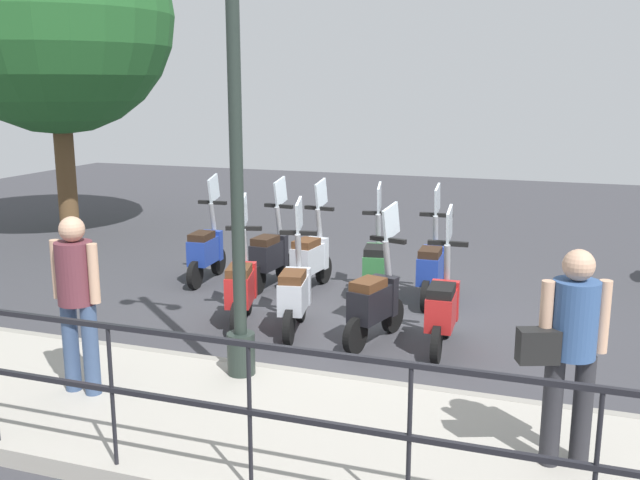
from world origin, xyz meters
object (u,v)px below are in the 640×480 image
(pedestrian_with_bag, at_px, (570,342))
(scooter_near_2, at_px, (295,292))
(pedestrian_distant, at_px, (76,291))
(scooter_far_4, at_px, (206,249))
(tree_large, at_px, (54,15))
(scooter_far_2, at_px, (311,257))
(scooter_near_3, at_px, (241,286))
(scooter_near_0, at_px, (442,307))
(scooter_far_3, at_px, (270,254))
(scooter_far_1, at_px, (376,265))
(lamp_post_near, at_px, (236,164))
(scooter_far_0, at_px, (431,267))
(scooter_near_1, at_px, (375,301))

(pedestrian_with_bag, relative_size, scooter_near_2, 1.03)
(pedestrian_distant, bearing_deg, scooter_far_4, -163.63)
(tree_large, distance_m, scooter_far_2, 7.02)
(tree_large, xyz_separation_m, scooter_near_2, (-3.75, -6.09, -3.57))
(scooter_near_2, bearing_deg, scooter_near_3, 75.15)
(scooter_far_2, bearing_deg, scooter_far_4, 97.87)
(scooter_near_3, bearing_deg, tree_large, 39.45)
(scooter_near_0, distance_m, scooter_far_3, 3.19)
(scooter_far_1, distance_m, scooter_far_2, 0.97)
(pedestrian_with_bag, xyz_separation_m, scooter_near_2, (2.36, 2.97, -0.60))
(lamp_post_near, relative_size, tree_large, 0.72)
(lamp_post_near, xyz_separation_m, scooter_far_3, (3.29, 1.10, -1.66))
(lamp_post_near, bearing_deg, scooter_far_0, -19.77)
(scooter_far_2, distance_m, scooter_far_4, 1.60)
(pedestrian_with_bag, distance_m, scooter_far_1, 4.65)
(pedestrian_distant, bearing_deg, scooter_far_1, 161.45)
(pedestrian_distant, height_order, scooter_near_3, pedestrian_distant)
(scooter_near_3, height_order, scooter_far_3, same)
(pedestrian_distant, bearing_deg, tree_large, -137.65)
(lamp_post_near, bearing_deg, scooter_far_3, 18.44)
(scooter_near_1, height_order, scooter_near_3, same)
(tree_large, relative_size, scooter_far_3, 4.03)
(scooter_far_3, xyz_separation_m, scooter_far_4, (-0.04, 1.00, 0.00))
(scooter_far_3, bearing_deg, scooter_near_3, -163.93)
(pedestrian_with_bag, distance_m, scooter_far_4, 6.41)
(pedestrian_with_bag, xyz_separation_m, scooter_far_1, (3.93, 2.42, -0.60))
(scooter_near_0, xyz_separation_m, scooter_far_0, (1.69, 0.43, 0.00))
(scooter_near_3, distance_m, scooter_far_1, 1.97)
(pedestrian_distant, distance_m, scooter_far_3, 4.17)
(tree_large, relative_size, scooter_far_4, 4.03)
(scooter_far_2, bearing_deg, scooter_far_0, -83.47)
(scooter_near_0, height_order, scooter_far_3, same)
(scooter_far_0, bearing_deg, scooter_far_1, 98.15)
(scooter_far_2, bearing_deg, scooter_near_2, -160.24)
(scooter_far_3, bearing_deg, scooter_far_4, 97.15)
(scooter_near_3, bearing_deg, pedestrian_distant, 155.48)
(scooter_far_0, bearing_deg, scooter_near_1, 168.01)
(scooter_far_2, height_order, scooter_far_3, same)
(scooter_far_1, bearing_deg, scooter_far_4, 79.53)
(lamp_post_near, height_order, pedestrian_with_bag, lamp_post_near)
(pedestrian_with_bag, relative_size, pedestrian_distant, 1.00)
(scooter_far_0, distance_m, scooter_far_1, 0.73)
(tree_large, bearing_deg, scooter_near_2, -121.67)
(pedestrian_distant, height_order, scooter_far_4, pedestrian_distant)
(pedestrian_with_bag, relative_size, scooter_near_0, 1.03)
(pedestrian_with_bag, xyz_separation_m, scooter_far_2, (4.04, 3.38, -0.60))
(pedestrian_distant, distance_m, scooter_near_1, 3.23)
(scooter_near_2, distance_m, scooter_far_0, 2.12)
(scooter_far_4, bearing_deg, scooter_far_2, -92.06)
(scooter_near_2, xyz_separation_m, scooter_far_3, (1.67, 1.02, 0.00))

